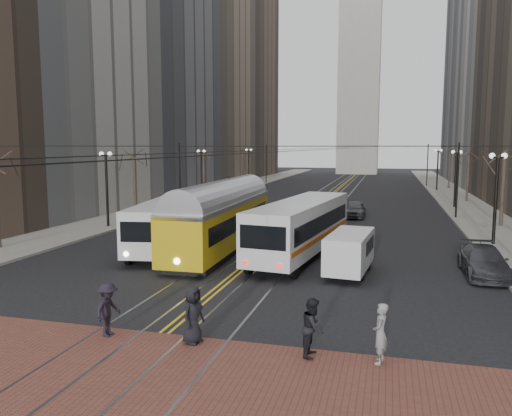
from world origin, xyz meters
The scene contains 24 objects.
ground centered at (0.00, 0.00, 0.00)m, with size 260.00×260.00×0.00m, color black.
sidewalk_left centered at (-15.00, 45.00, 0.07)m, with size 5.00×140.00×0.15m, color gray.
sidewalk_right centered at (15.00, 45.00, 0.07)m, with size 5.00×140.00×0.15m, color gray.
crosswalk_band centered at (0.00, -4.00, 0.01)m, with size 25.00×6.00×0.01m, color brown.
streetcar_rails centered at (0.00, 45.00, 0.00)m, with size 4.80×130.00×0.02m, color gray.
centre_lines centered at (0.00, 45.00, 0.01)m, with size 0.42×130.00×0.01m, color gold.
building_left_mid centered at (-25.50, 46.00, 17.00)m, with size 16.00×20.00×34.00m, color slate.
building_left_midfar centered at (-27.50, 66.00, 26.00)m, with size 20.00×20.00×52.00m, color #85715B.
building_left_far centered at (-25.50, 86.00, 20.00)m, with size 16.00×20.00×40.00m, color brown.
building_right_far centered at (25.50, 86.00, 20.00)m, with size 16.00×20.00×40.00m, color slate.
clock_tower centered at (0.00, 102.00, 35.96)m, with size 12.00×12.00×66.00m.
lamp_posts centered at (0.00, 28.75, 2.80)m, with size 27.60×57.20×5.60m.
street_trees centered at (0.00, 35.25, 2.80)m, with size 31.68×53.28×5.60m.
trolley_wires centered at (0.00, 34.83, 3.77)m, with size 25.96×120.00×6.60m.
transit_bus centered at (-5.84, 12.47, 1.49)m, with size 2.49×11.95×2.99m, color silver.
streetcar centered at (-2.50, 12.41, 1.64)m, with size 2.58×13.92×3.28m, color gold.
rear_bus centered at (2.44, 12.05, 1.59)m, with size 2.65×12.19×3.18m, color silver.
cargo_van centered at (5.44, 8.64, 1.03)m, with size 1.79×4.66×2.06m, color white.
sedan_grey centered at (4.38, 28.78, 0.73)m, with size 1.73×4.29×1.46m, color #3F4247.
sedan_parked centered at (11.80, 10.00, 0.71)m, with size 1.99×4.89×1.42m, color #383A3F.
pedestrian_a centered at (1.27, -1.50, 0.95)m, with size 0.91×0.59×1.87m, color black.
pedestrian_b centered at (7.10, -1.50, 0.91)m, with size 0.65×0.43×1.79m, color gray.
pedestrian_c centered at (5.14, -1.50, 0.90)m, with size 0.87×0.67×1.78m, color black.
pedestrian_d centered at (-1.68, -1.68, 0.92)m, with size 1.17×0.67×1.81m, color black.
Camera 1 is at (7.20, -15.86, 6.31)m, focal length 35.00 mm.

